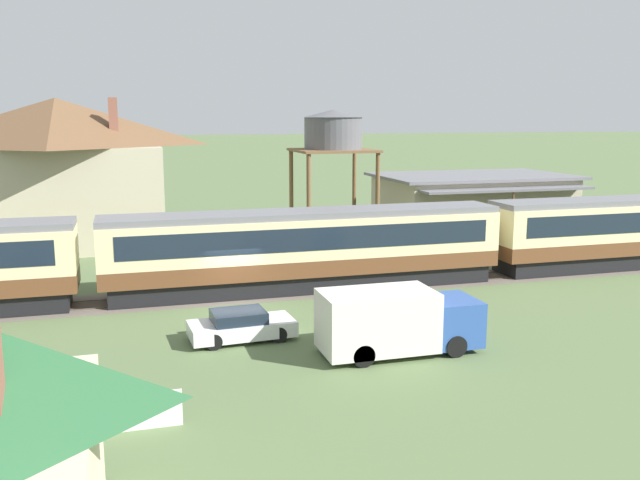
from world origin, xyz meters
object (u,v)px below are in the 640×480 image
Objects in this scene: station_building at (472,205)px; water_tower at (333,134)px; delivery_truck_blue at (396,321)px; station_house_brown_roof at (59,170)px; parked_car_white at (241,326)px; passenger_train at (311,246)px.

station_building is 11.87m from water_tower.
station_building is at bearing 55.50° from delivery_truck_blue.
station_building is 28.49m from station_house_brown_roof.
parked_car_white is 6.01m from delivery_truck_blue.
parked_car_white is (-9.20, -17.76, -6.78)m from water_tower.
station_house_brown_roof is at bearing 106.13° from parked_car_white.
parked_car_white is at bearing -117.40° from water_tower.
water_tower is at bearing 67.64° from passenger_train.
passenger_train is at bearing -51.29° from station_house_brown_roof.
station_house_brown_roof is at bearing 128.71° from passenger_train.
station_building is at bearing 37.47° from passenger_train.
delivery_truck_blue reaches higher than parked_car_white.
delivery_truck_blue is (-14.75, -21.47, -1.03)m from station_building.
passenger_train is at bearing 51.84° from parked_car_white.
parked_car_white is (-4.69, -6.79, -1.64)m from passenger_train.
water_tower is 1.52× the size of delivery_truck_blue.
water_tower reaches higher than station_building.
passenger_train is 14.86× the size of parked_car_white.
water_tower reaches higher than passenger_train.
station_house_brown_roof reaches higher than station_building.
station_house_brown_roof is 3.38× the size of parked_car_white.
water_tower is at bearing 78.96° from delivery_truck_blue.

